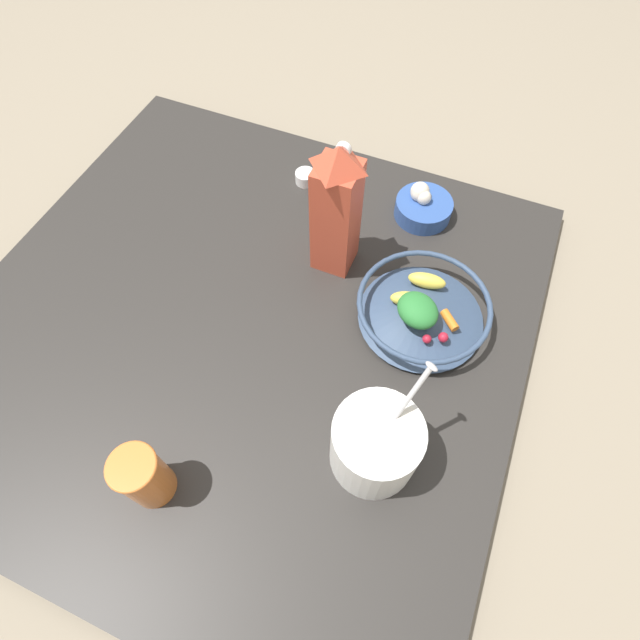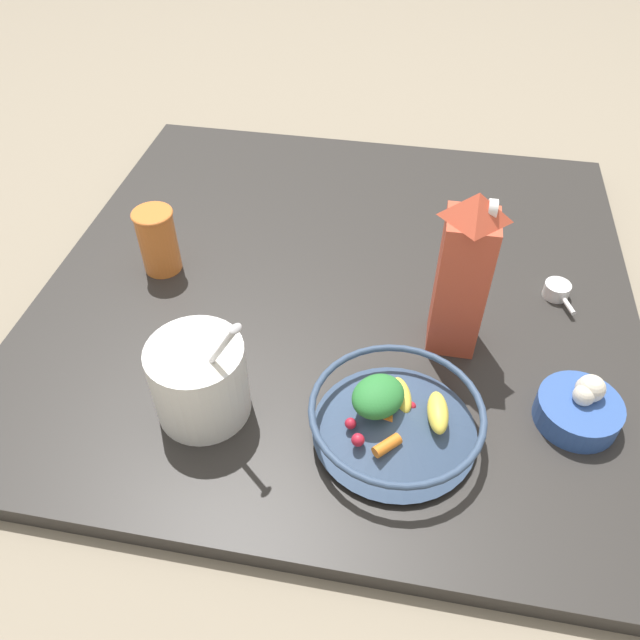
% 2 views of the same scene
% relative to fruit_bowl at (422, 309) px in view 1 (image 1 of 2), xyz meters
% --- Properties ---
extents(ground_plane, '(6.00, 6.00, 0.00)m').
position_rel_fruit_bowl_xyz_m(ground_plane, '(0.30, 0.13, -0.07)').
color(ground_plane, gray).
extents(countertop, '(1.03, 1.03, 0.03)m').
position_rel_fruit_bowl_xyz_m(countertop, '(0.30, 0.13, -0.05)').
color(countertop, '#2D2B28').
rests_on(countertop, ground_plane).
extents(fruit_bowl, '(0.24, 0.24, 0.09)m').
position_rel_fruit_bowl_xyz_m(fruit_bowl, '(0.00, 0.00, 0.00)').
color(fruit_bowl, '#384C6B').
rests_on(fruit_bowl, countertop).
extents(milk_carton, '(0.07, 0.07, 0.28)m').
position_rel_fruit_bowl_xyz_m(milk_carton, '(0.20, -0.07, 0.10)').
color(milk_carton, '#CC4C33').
rests_on(milk_carton, countertop).
extents(yogurt_tub, '(0.14, 0.15, 0.22)m').
position_rel_fruit_bowl_xyz_m(yogurt_tub, '(-0.00, 0.28, 0.03)').
color(yogurt_tub, white).
rests_on(yogurt_tub, countertop).
extents(drinking_cup, '(0.07, 0.07, 0.12)m').
position_rel_fruit_bowl_xyz_m(drinking_cup, '(0.29, 0.45, 0.03)').
color(drinking_cup, orange).
rests_on(drinking_cup, countertop).
extents(measuring_scoop, '(0.08, 0.05, 0.03)m').
position_rel_fruit_bowl_xyz_m(measuring_scoop, '(0.34, -0.25, -0.02)').
color(measuring_scoop, white).
rests_on(measuring_scoop, countertop).
extents(garlic_bowl, '(0.12, 0.12, 0.07)m').
position_rel_fruit_bowl_xyz_m(garlic_bowl, '(0.07, -0.26, -0.01)').
color(garlic_bowl, '#3356A3').
rests_on(garlic_bowl, countertop).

